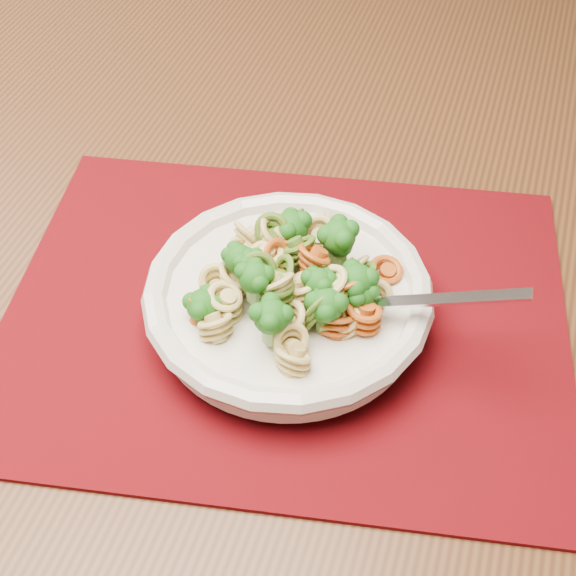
{
  "coord_description": "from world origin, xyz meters",
  "views": [
    {
      "loc": [
        0.34,
        -0.75,
        1.27
      ],
      "look_at": [
        0.38,
        -0.32,
        0.8
      ],
      "focal_mm": 50.0,
      "sensor_mm": 36.0,
      "label": 1
    }
  ],
  "objects": [
    {
      "name": "pasta_broccoli_heap",
      "position": [
        0.38,
        -0.32,
        0.81
      ],
      "size": [
        0.2,
        0.2,
        0.06
      ],
      "primitive_type": null,
      "color": "tan",
      "rests_on": "pasta_bowl"
    },
    {
      "name": "dining_table",
      "position": [
        0.48,
        -0.19,
        0.67
      ],
      "size": [
        1.75,
        1.47,
        0.76
      ],
      "rotation": [
        0.0,
        0.0,
        -0.4
      ],
      "color": "#502E16",
      "rests_on": "ground"
    },
    {
      "name": "fork",
      "position": [
        0.42,
        -0.35,
        0.81
      ],
      "size": [
        0.18,
        0.08,
        0.08
      ],
      "primitive_type": null,
      "rotation": [
        0.0,
        -0.35,
        -0.33
      ],
      "color": "silver",
      "rests_on": "pasta_bowl"
    },
    {
      "name": "placemat",
      "position": [
        0.38,
        -0.31,
        0.76
      ],
      "size": [
        0.53,
        0.45,
        0.0
      ],
      "primitive_type": "cube",
      "rotation": [
        0.0,
        0.0,
        -0.22
      ],
      "color": "#510503",
      "rests_on": "dining_table"
    },
    {
      "name": "pasta_bowl",
      "position": [
        0.38,
        -0.32,
        0.79
      ],
      "size": [
        0.23,
        0.23,
        0.04
      ],
      "color": "beige",
      "rests_on": "placemat"
    }
  ]
}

